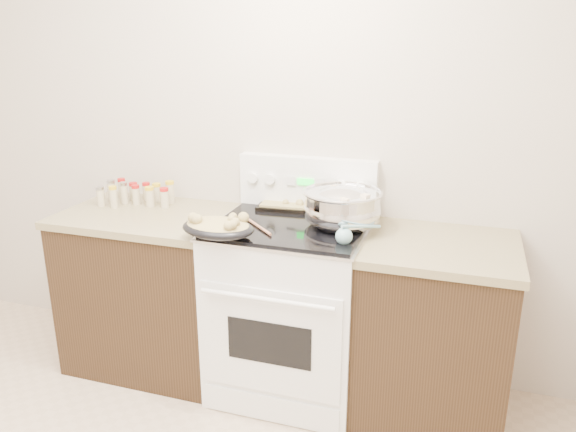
% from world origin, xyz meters
% --- Properties ---
extents(counter_left, '(0.93, 0.67, 0.92)m').
position_xyz_m(counter_left, '(-0.48, 1.43, 0.46)').
color(counter_left, black).
rests_on(counter_left, ground).
extents(counter_right, '(0.73, 0.67, 0.92)m').
position_xyz_m(counter_right, '(1.08, 1.43, 0.46)').
color(counter_right, black).
rests_on(counter_right, ground).
extents(kitchen_range, '(0.78, 0.73, 1.22)m').
position_xyz_m(kitchen_range, '(0.35, 1.42, 0.49)').
color(kitchen_range, white).
rests_on(kitchen_range, ground).
extents(mixing_bowl, '(0.50, 0.50, 0.23)m').
position_xyz_m(mixing_bowl, '(0.60, 1.48, 1.03)').
color(mixing_bowl, silver).
rests_on(mixing_bowl, kitchen_range).
extents(roasting_pan, '(0.38, 0.28, 0.11)m').
position_xyz_m(roasting_pan, '(0.08, 1.14, 0.99)').
color(roasting_pan, black).
rests_on(roasting_pan, kitchen_range).
extents(baking_sheet, '(0.38, 0.28, 0.06)m').
position_xyz_m(baking_sheet, '(0.28, 1.70, 0.96)').
color(baking_sheet, black).
rests_on(baking_sheet, kitchen_range).
extents(wooden_spoon, '(0.21, 0.20, 0.04)m').
position_xyz_m(wooden_spoon, '(0.17, 1.26, 0.95)').
color(wooden_spoon, '#A96D4D').
rests_on(wooden_spoon, kitchen_range).
extents(blue_ladle, '(0.18, 0.24, 0.10)m').
position_xyz_m(blue_ladle, '(0.67, 1.25, 0.98)').
color(blue_ladle, '#79ABB5').
rests_on(blue_ladle, kitchen_range).
extents(spice_jars, '(0.40, 0.23, 0.13)m').
position_xyz_m(spice_jars, '(-0.63, 1.56, 0.98)').
color(spice_jars, '#BFB28C').
rests_on(spice_jars, counter_left).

